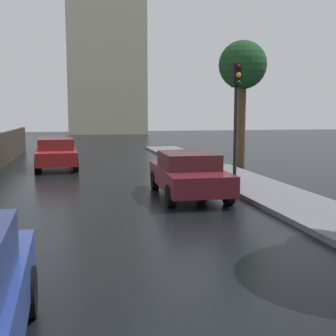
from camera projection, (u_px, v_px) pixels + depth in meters
name	position (u px, v px, depth m)	size (l,w,h in m)	color
car_maroon_near_kerb	(188.00, 173.00, 13.13)	(1.93, 4.27, 1.34)	maroon
car_red_mid_road	(56.00, 153.00, 19.69)	(2.02, 4.44, 1.39)	maroon
traffic_light	(236.00, 101.00, 14.08)	(0.26, 0.39, 3.98)	black
street_tree_near	(243.00, 68.00, 20.15)	(2.25, 2.25, 5.89)	#4C3823
distant_tower	(105.00, 29.00, 51.95)	(9.37, 7.14, 29.54)	beige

